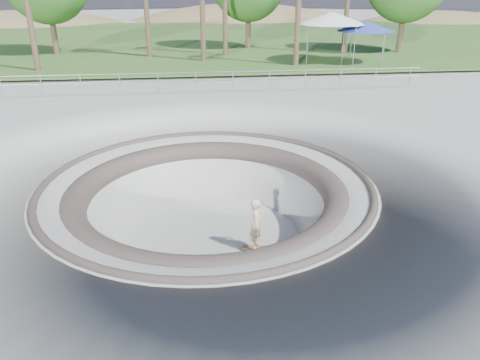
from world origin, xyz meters
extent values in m
plane|color=#AAAAA5|center=(0.00, 0.00, 0.00)|extent=(180.00, 180.00, 0.00)
torus|color=#AAAAA5|center=(0.00, 0.00, -2.00)|extent=(14.00, 14.00, 4.00)
cylinder|color=#AAAAA5|center=(0.00, 0.00, -1.95)|extent=(6.60, 6.60, 0.10)
torus|color=#463E38|center=(0.00, 0.00, -0.02)|extent=(10.24, 10.24, 0.24)
torus|color=#463E38|center=(0.00, 0.00, -0.45)|extent=(8.91, 8.91, 0.81)
cube|color=#345722|center=(0.00, 34.00, 0.22)|extent=(180.00, 36.00, 0.12)
ellipsoid|color=olive|center=(-22.00, 55.00, -6.44)|extent=(50.40, 36.00, 23.40)
ellipsoid|color=olive|center=(8.00, 60.00, -7.87)|extent=(61.60, 44.00, 28.60)
ellipsoid|color=olive|center=(35.00, 52.00, -5.36)|extent=(42.00, 30.00, 19.50)
cylinder|color=#979A9F|center=(0.00, 12.00, 1.17)|extent=(25.00, 0.05, 0.05)
cylinder|color=#979A9F|center=(0.00, 12.00, 0.72)|extent=(25.00, 0.05, 0.05)
cube|color=olive|center=(1.43, -0.90, -1.82)|extent=(0.86, 0.35, 0.02)
cylinder|color=silver|center=(1.43, -0.90, -1.86)|extent=(0.06, 0.18, 0.04)
cylinder|color=silver|center=(1.43, -0.90, -1.86)|extent=(0.06, 0.18, 0.04)
cylinder|color=beige|center=(1.43, -0.90, -1.87)|extent=(0.07, 0.04, 0.06)
cylinder|color=beige|center=(1.43, -0.90, -1.87)|extent=(0.07, 0.04, 0.06)
cylinder|color=beige|center=(1.43, -0.90, -1.87)|extent=(0.07, 0.04, 0.06)
cylinder|color=beige|center=(1.43, -0.90, -1.87)|extent=(0.07, 0.04, 0.06)
imported|color=beige|center=(1.43, -0.90, -1.00)|extent=(0.52, 0.67, 1.64)
cylinder|color=#979A9F|center=(8.06, 18.24, 1.51)|extent=(0.06, 0.06, 2.46)
cylinder|color=#979A9F|center=(11.19, 18.24, 1.51)|extent=(0.06, 0.06, 2.46)
cylinder|color=#979A9F|center=(8.06, 21.37, 1.51)|extent=(0.06, 0.06, 2.46)
cylinder|color=#979A9F|center=(11.19, 21.37, 1.51)|extent=(0.06, 0.06, 2.46)
cube|color=silver|center=(9.63, 19.81, 2.85)|extent=(4.11, 4.11, 0.08)
cone|color=silver|center=(9.63, 19.81, 3.24)|extent=(6.42, 6.42, 0.78)
cylinder|color=#979A9F|center=(10.54, 17.73, 1.30)|extent=(0.06, 0.06, 2.05)
cylinder|color=#979A9F|center=(13.14, 17.73, 1.30)|extent=(0.06, 0.06, 2.05)
cylinder|color=#979A9F|center=(10.54, 20.33, 1.30)|extent=(0.06, 0.06, 2.05)
cylinder|color=#979A9F|center=(13.14, 20.33, 1.30)|extent=(0.06, 0.06, 2.05)
cube|color=#2C3C9F|center=(11.84, 19.03, 2.42)|extent=(3.70, 3.70, 0.08)
cone|color=#2C3C9F|center=(11.84, 19.03, 2.74)|extent=(5.02, 5.02, 0.65)
cylinder|color=brown|center=(-3.20, 23.60, 4.14)|extent=(0.36, 0.36, 7.94)
cylinder|color=brown|center=(-10.48, 25.61, 2.90)|extent=(0.44, 0.44, 5.46)
cylinder|color=brown|center=(4.79, 27.33, 2.76)|extent=(0.44, 0.44, 5.17)
cylinder|color=brown|center=(16.56, 23.80, 2.89)|extent=(0.44, 0.44, 5.44)
camera|label=1|loc=(-0.45, -13.16, 5.87)|focal=35.00mm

